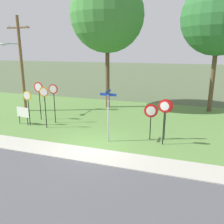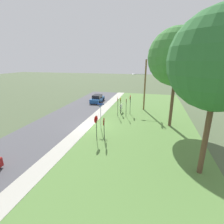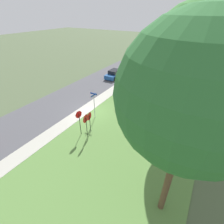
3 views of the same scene
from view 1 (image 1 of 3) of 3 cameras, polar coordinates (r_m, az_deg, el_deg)
The scene contains 16 objects.
ground_plane at distance 12.95m, azimuth -5.05°, elevation -8.85°, with size 160.00×160.00×0.00m, color #4C5B3D.
road_asphalt at distance 9.32m, azimuth -17.68°, elevation -19.87°, with size 44.00×6.40×0.01m, color #4C4C51.
sidewalk_strip at distance 12.28m, azimuth -6.57°, elevation -10.13°, with size 44.00×1.60×0.06m, color #ADAA9E.
grass_median at distance 18.25m, azimuth 2.50°, elevation -1.56°, with size 44.00×12.00×0.04m, color #567F3D.
stop_sign_near_left at distance 17.13m, azimuth -19.76°, elevation 2.56°, with size 0.64×0.09×2.44m.
stop_sign_near_right at distance 17.12m, azimuth -13.98°, elevation 3.94°, with size 0.67×0.14×2.81m.
stop_sign_far_left at distance 16.14m, azimuth -16.07°, elevation 3.03°, with size 0.64×0.13×2.80m.
stop_sign_far_center at distance 18.22m, azimuth -17.32°, elevation 4.55°, with size 0.74×0.10×2.86m.
yield_sign_near_left at distance 13.01m, azimuth 12.58°, elevation 0.14°, with size 0.71×0.16×2.58m.
yield_sign_near_right at distance 13.70m, azimuth 9.40°, elevation -0.39°, with size 0.79×0.13×2.16m.
yield_sign_far_left at distance 13.77m, azimuth 12.89°, elevation 0.54°, with size 0.81×0.13×2.45m.
street_name_post at distance 13.21m, azimuth -0.92°, elevation 0.10°, with size 0.96×0.82×3.01m.
utility_pole at distance 21.02m, azimuth -21.44°, elevation 11.39°, with size 2.10×2.21×7.76m.
notice_board at distance 17.66m, azimuth -20.82°, elevation -0.25°, with size 1.09×0.17×1.25m.
oak_tree_left at distance 21.30m, azimuth -1.16°, elevation 22.46°, with size 6.23×6.23×11.07m.
oak_tree_right at distance 21.49m, azimuth 24.60°, elevation 20.17°, with size 5.94×5.94×10.57m.
Camera 1 is at (4.84, -10.81, 5.23)m, focal length 37.67 mm.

